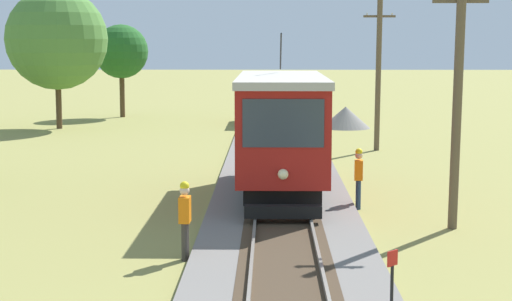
% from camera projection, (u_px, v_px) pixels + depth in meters
% --- Properties ---
extents(red_tram, '(2.60, 8.54, 4.79)m').
position_uv_depth(red_tram, '(281.00, 129.00, 25.12)').
color(red_tram, maroon).
rests_on(red_tram, rail_right).
extents(freight_car, '(2.40, 5.20, 2.31)m').
position_uv_depth(freight_car, '(276.00, 97.00, 49.03)').
color(freight_car, '#93471E').
rests_on(freight_car, rail_right).
extents(utility_pole_near_tram, '(1.40, 0.51, 6.66)m').
position_uv_depth(utility_pole_near_tram, '(457.00, 98.00, 20.91)').
color(utility_pole_near_tram, brown).
rests_on(utility_pole_near_tram, ground).
extents(utility_pole_mid, '(1.40, 0.52, 6.74)m').
position_uv_depth(utility_pole_mid, '(378.00, 73.00, 36.23)').
color(utility_pole_mid, brown).
rests_on(utility_pole_mid, ground).
extents(trackside_signal_marker, '(0.21, 0.21, 1.18)m').
position_uv_depth(trackside_signal_marker, '(392.00, 279.00, 14.64)').
color(trackside_signal_marker, black).
rests_on(trackside_signal_marker, ground).
extents(gravel_pile, '(2.78, 2.78, 1.21)m').
position_uv_depth(gravel_pile, '(346.00, 117.00, 46.12)').
color(gravel_pile, gray).
rests_on(gravel_pile, ground).
extents(track_worker, '(0.25, 0.39, 1.78)m').
position_uv_depth(track_worker, '(185.00, 217.00, 18.28)').
color(track_worker, '#38332D').
rests_on(track_worker, ground).
extents(second_worker, '(0.28, 0.40, 1.78)m').
position_uv_depth(second_worker, '(359.00, 176.00, 23.87)').
color(second_worker, navy).
rests_on(second_worker, ground).
extents(tree_left_near, '(3.43, 3.43, 5.91)m').
position_uv_depth(tree_left_near, '(121.00, 52.00, 52.37)').
color(tree_left_near, '#4C3823').
rests_on(tree_left_near, ground).
extents(tree_left_far, '(5.59, 5.59, 7.75)m').
position_uv_depth(tree_left_far, '(57.00, 39.00, 45.27)').
color(tree_left_far, '#4C3823').
rests_on(tree_left_far, ground).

